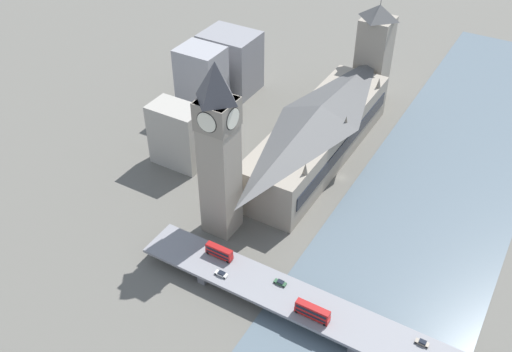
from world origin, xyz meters
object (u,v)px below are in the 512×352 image
object	(u,v)px
clock_tower	(219,147)
car_southbound_tail	(280,282)
double_decker_bus_mid	(312,311)
victoria_tower	(374,54)
car_southbound_mid	(422,343)
parliament_hall	(319,132)
double_decker_bus_lead	(219,251)
car_southbound_lead	(221,274)
road_bridge	(361,331)

from	to	relation	value
clock_tower	car_southbound_tail	bearing A→B (deg)	152.45
clock_tower	double_decker_bus_mid	world-z (taller)	clock_tower
victoria_tower	car_southbound_mid	size ratio (longest dim) A/B	12.94
parliament_hall	double_decker_bus_lead	size ratio (longest dim) A/B	9.69
clock_tower	double_decker_bus_mid	size ratio (longest dim) A/B	6.07
car_southbound_mid	car_southbound_tail	world-z (taller)	car_southbound_mid
clock_tower	car_southbound_lead	bearing A→B (deg)	122.67
parliament_hall	car_southbound_mid	size ratio (longest dim) A/B	23.91
double_decker_bus_mid	victoria_tower	bearing A→B (deg)	-75.15
car_southbound_lead	car_southbound_mid	bearing A→B (deg)	-173.48
clock_tower	car_southbound_mid	distance (m)	92.70
double_decker_bus_mid	car_southbound_lead	world-z (taller)	double_decker_bus_mid
road_bridge	victoria_tower	bearing A→B (deg)	-69.25
parliament_hall	clock_tower	world-z (taller)	clock_tower
car_southbound_lead	victoria_tower	bearing A→B (deg)	-88.25
parliament_hall	car_southbound_mid	world-z (taller)	parliament_hall
double_decker_bus_lead	double_decker_bus_mid	xyz separation A→B (m)	(-40.33, 7.16, 0.20)
road_bridge	car_southbound_mid	bearing A→B (deg)	-167.30
victoria_tower	double_decker_bus_mid	size ratio (longest dim) A/B	4.65
victoria_tower	car_southbound_mid	distance (m)	159.82
road_bridge	double_decker_bus_mid	bearing A→B (deg)	13.78
double_decker_bus_mid	car_southbound_tail	size ratio (longest dim) A/B	2.69
victoria_tower	road_bridge	distance (m)	156.36
victoria_tower	road_bridge	world-z (taller)	victoria_tower
road_bridge	car_southbound_tail	distance (m)	31.11
road_bridge	double_decker_bus_mid	world-z (taller)	double_decker_bus_mid
car_southbound_mid	car_southbound_tail	bearing A→B (deg)	1.07
parliament_hall	road_bridge	distance (m)	99.52
double_decker_bus_lead	car_southbound_mid	size ratio (longest dim) A/B	2.47
clock_tower	road_bridge	xyz separation A→B (m)	(-66.78, 21.91, -34.06)
victoria_tower	double_decker_bus_mid	bearing A→B (deg)	104.85
victoria_tower	car_southbound_mid	bearing A→B (deg)	117.45
car_southbound_mid	clock_tower	bearing A→B (deg)	-11.82
double_decker_bus_lead	car_southbound_tail	size ratio (longest dim) A/B	2.38
car_southbound_mid	car_southbound_tail	distance (m)	49.16
double_decker_bus_lead	parliament_hall	bearing A→B (deg)	-90.69
car_southbound_tail	car_southbound_mid	bearing A→B (deg)	-178.93
clock_tower	car_southbound_tail	distance (m)	51.83
clock_tower	car_southbound_lead	world-z (taller)	clock_tower
victoria_tower	double_decker_bus_mid	xyz separation A→B (m)	(-39.43, 148.70, -17.10)
parliament_hall	double_decker_bus_mid	world-z (taller)	parliament_hall
car_southbound_lead	double_decker_bus_lead	bearing A→B (deg)	-52.41
victoria_tower	car_southbound_tail	distance (m)	145.01
road_bridge	car_southbound_tail	size ratio (longest dim) A/B	37.13
clock_tower	double_decker_bus_mid	xyz separation A→B (m)	(-51.31, 25.70, -30.28)
car_southbound_lead	car_southbound_mid	xyz separation A→B (m)	(-68.60, -7.84, -0.00)
parliament_hall	clock_tower	xyz separation A→B (m)	(11.94, 60.65, 25.02)
car_southbound_mid	victoria_tower	bearing A→B (deg)	-62.55
double_decker_bus_mid	car_southbound_lead	xyz separation A→B (m)	(34.88, -0.07, -2.06)
car_southbound_lead	car_southbound_mid	world-z (taller)	car_southbound_mid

